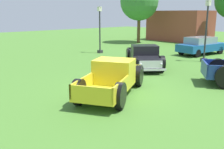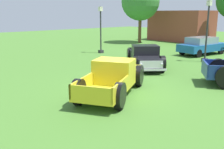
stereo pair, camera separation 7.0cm
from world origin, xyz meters
The scene contains 8 objects.
ground_plane centered at (0.00, 0.00, 0.00)m, with size 80.00×80.00×0.00m, color #477A2D.
pickup_truck_foreground centered at (-0.02, -0.32, 0.72)m, with size 3.99×5.09×1.50m.
pickup_truck_behind_right centered at (-2.68, 4.62, 0.70)m, with size 4.79×4.26×1.46m.
sedan_distant_a centered at (-3.28, 12.38, 0.78)m, with size 2.29×4.61×1.48m.
lamp_post_near centered at (-9.59, 6.53, 2.11)m, with size 0.36×0.36×4.02m.
lamp_post_far centered at (-1.36, 9.55, 2.28)m, with size 0.36×0.36×4.36m.
oak_tree_west centered at (-12.93, 15.01, 4.70)m, with size 4.35×4.35×6.89m.
brick_pavilion centered at (-11.07, 20.44, 1.84)m, with size 7.27×4.26×3.69m.
Camera 2 is at (8.35, -7.71, 3.47)m, focal length 41.99 mm.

